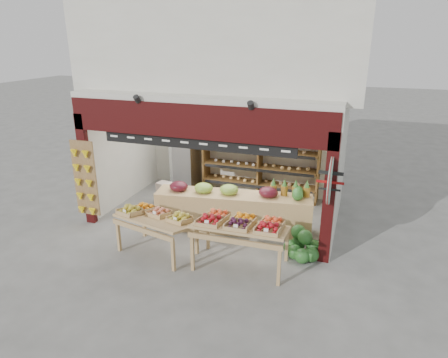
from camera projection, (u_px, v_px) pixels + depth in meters
ground at (213, 220)px, 9.80m from camera, size 60.00×60.00×0.00m
shop_structure at (235, 50)px, 9.91m from camera, size 6.36×5.12×5.40m
banana_board at (85, 180)px, 9.21m from camera, size 0.60×0.15×1.80m
gift_sign at (330, 180)px, 7.35m from camera, size 0.04×0.93×0.92m
back_shelving at (260, 153)px, 10.90m from camera, size 3.24×0.53×1.98m
refrigerator at (187, 157)px, 11.58m from camera, size 0.83×0.83×1.87m
cardboard_stack at (172, 198)px, 10.51m from camera, size 1.02×0.74×0.64m
mid_counter at (233, 210)px, 9.16m from camera, size 3.60×1.22×1.11m
display_table_left at (154, 217)px, 8.18m from camera, size 1.72×1.20×1.00m
display_table_right at (241, 225)px, 7.56m from camera, size 1.80×1.04×1.11m
watermelon_pile at (302, 246)px, 8.12m from camera, size 0.75×0.77×0.59m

